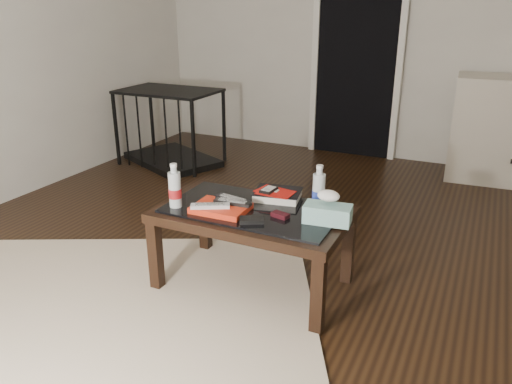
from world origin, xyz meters
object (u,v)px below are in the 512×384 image
water_bottle_left (175,185)px  tissue_box (328,214)px  textbook (278,195)px  coffee_table (253,219)px  pet_crate (171,140)px  water_bottle_right (319,187)px

water_bottle_left → tissue_box: (0.79, 0.15, -0.07)m
textbook → water_bottle_left: size_ratio=1.05×
coffee_table → pet_crate: 2.42m
pet_crate → tissue_box: (2.11, -1.72, 0.28)m
water_bottle_left → tissue_box: water_bottle_left is taller
textbook → tissue_box: (0.35, -0.19, 0.02)m
pet_crate → water_bottle_right: bearing=-13.2°
coffee_table → water_bottle_left: (-0.38, -0.16, 0.18)m
pet_crate → coffee_table: bearing=-20.4°
water_bottle_left → textbook: bearing=37.0°
textbook → pet_crate: bearing=128.7°
coffee_table → water_bottle_left: size_ratio=4.20×
textbook → water_bottle_left: (-0.45, -0.34, 0.10)m
water_bottle_left → water_bottle_right: bearing=23.3°
textbook → tissue_box: size_ratio=1.09×
coffee_table → tissue_box: bearing=-1.0°
pet_crate → textbook: 2.35m
coffee_table → tissue_box: 0.42m
pet_crate → tissue_box: pet_crate is taller
water_bottle_left → tissue_box: 0.81m
coffee_table → water_bottle_right: 0.39m
water_bottle_right → tissue_box: 0.19m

